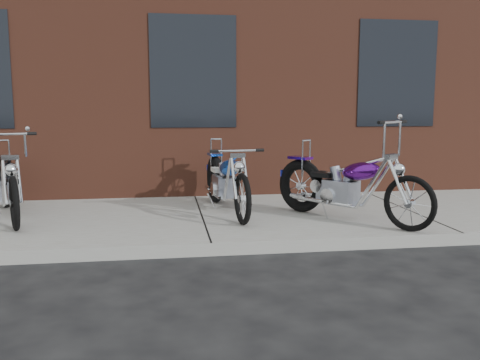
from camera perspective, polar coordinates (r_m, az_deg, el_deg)
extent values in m
plane|color=black|center=(5.66, -3.21, -8.56)|extent=(120.00, 120.00, 0.00)
cube|color=gray|center=(7.09, -4.34, -4.51)|extent=(22.00, 3.00, 0.15)
cube|color=brown|center=(13.62, -6.63, 18.13)|extent=(22.00, 10.00, 8.00)
torus|color=black|center=(7.16, 7.83, -0.77)|extent=(0.57, 0.69, 0.75)
torus|color=black|center=(6.33, 19.77, -2.69)|extent=(0.46, 0.59, 0.68)
cube|color=#9DA1AD|center=(6.79, 12.34, -1.46)|extent=(0.48, 0.51, 0.31)
ellipsoid|color=#520F7C|center=(6.59, 14.56, 0.85)|extent=(0.56, 0.62, 0.32)
cube|color=black|center=(6.90, 10.49, 0.51)|extent=(0.38, 0.38, 0.06)
cylinder|color=silver|center=(6.34, 18.82, -0.11)|extent=(0.21, 0.27, 0.56)
cylinder|color=silver|center=(6.34, 18.04, 6.22)|extent=(0.48, 0.37, 0.03)
cylinder|color=silver|center=(7.06, 8.43, 2.35)|extent=(0.03, 0.03, 0.50)
cylinder|color=silver|center=(7.04, 11.28, -2.22)|extent=(0.60, 0.79, 0.05)
torus|color=black|center=(7.79, -2.56, -0.05)|extent=(0.23, 0.74, 0.73)
torus|color=black|center=(6.27, 0.64, -2.39)|extent=(0.15, 0.67, 0.66)
cube|color=#9DA1AD|center=(7.17, -1.42, -0.85)|extent=(0.33, 0.44, 0.31)
ellipsoid|color=blue|center=(6.85, -0.86, 1.23)|extent=(0.33, 0.59, 0.31)
cube|color=beige|center=(7.39, -1.91, 1.02)|extent=(0.28, 0.31, 0.06)
cylinder|color=silver|center=(6.35, 0.33, 0.19)|extent=(0.07, 0.30, 0.55)
cylinder|color=silver|center=(6.43, 0.03, 3.24)|extent=(0.56, 0.10, 0.03)
cylinder|color=silver|center=(7.67, -2.45, 2.73)|extent=(0.02, 0.02, 0.49)
cylinder|color=silver|center=(7.43, -0.91, -1.56)|extent=(0.16, 0.92, 0.05)
torus|color=black|center=(8.11, -24.83, -0.46)|extent=(0.39, 0.74, 0.74)
torus|color=black|center=(6.53, -23.89, -2.64)|extent=(0.29, 0.65, 0.67)
cube|color=#9DA1AD|center=(7.47, -24.49, -1.20)|extent=(0.41, 0.48, 0.31)
ellipsoid|color=black|center=(7.15, -24.47, 0.82)|extent=(0.44, 0.62, 0.31)
cube|color=black|center=(7.70, -24.72, 0.59)|extent=(0.33, 0.35, 0.06)
cylinder|color=silver|center=(6.62, -24.11, -0.16)|extent=(0.14, 0.29, 0.55)
cylinder|color=silver|center=(6.70, -24.47, 4.69)|extent=(0.54, 0.22, 0.03)
cylinder|color=silver|center=(7.99, -24.95, 2.23)|extent=(0.03, 0.03, 0.49)
cylinder|color=silver|center=(7.72, -23.65, -1.87)|extent=(0.36, 0.88, 0.05)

